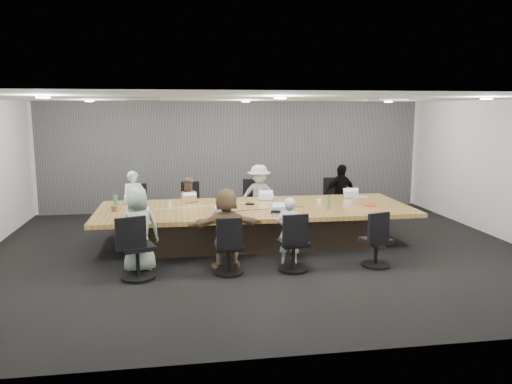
{
  "coord_description": "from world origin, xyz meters",
  "views": [
    {
      "loc": [
        -1.46,
        -8.86,
        2.63
      ],
      "look_at": [
        0.0,
        0.4,
        1.05
      ],
      "focal_mm": 35.0,
      "sensor_mm": 36.0,
      "label": 1
    }
  ],
  "objects": [
    {
      "name": "bottle_green_left",
      "position": [
        -2.65,
        0.74,
        0.87
      ],
      "size": [
        0.09,
        0.09,
        0.27
      ],
      "primitive_type": "cylinder",
      "rotation": [
        0.0,
        0.0,
        0.24
      ],
      "color": "#3A7F46",
      "rests_on": "conference_table"
    },
    {
      "name": "stapler",
      "position": [
        0.27,
        -0.2,
        0.77
      ],
      "size": [
        0.18,
        0.09,
        0.07
      ],
      "primitive_type": "cube",
      "rotation": [
        0.0,
        0.0,
        -0.3
      ],
      "color": "black",
      "rests_on": "conference_table"
    },
    {
      "name": "person_5",
      "position": [
        -0.7,
        -0.85,
        0.67
      ],
      "size": [
        1.27,
        0.48,
        1.35
      ],
      "primitive_type": "imported",
      "rotation": [
        0.0,
        0.0,
        3.21
      ],
      "color": "brown",
      "rests_on": "ground"
    },
    {
      "name": "chair_3",
      "position": [
        2.17,
        2.2,
        0.41
      ],
      "size": [
        0.57,
        0.57,
        0.81
      ],
      "primitive_type": null,
      "rotation": [
        0.0,
        0.0,
        3.09
      ],
      "color": "black",
      "rests_on": "ground"
    },
    {
      "name": "bottle_clear",
      "position": [
        -1.63,
        0.35,
        0.84
      ],
      "size": [
        0.07,
        0.07,
        0.2
      ],
      "primitive_type": "cylinder",
      "rotation": [
        0.0,
        0.0,
        0.18
      ],
      "color": "silver",
      "rests_on": "conference_table"
    },
    {
      "name": "laptop_5",
      "position": [
        -0.7,
        -0.3,
        0.75
      ],
      "size": [
        0.33,
        0.23,
        0.02
      ],
      "primitive_type": "cube",
      "rotation": [
        0.0,
        0.0,
        0.05
      ],
      "color": "#B2B2B7",
      "rests_on": "conference_table"
    },
    {
      "name": "laptop_1",
      "position": [
        -1.22,
        1.3,
        0.75
      ],
      "size": [
        0.33,
        0.26,
        0.02
      ],
      "primitive_type": "cube",
      "rotation": [
        0.0,
        0.0,
        3.33
      ],
      "color": "#8C6647",
      "rests_on": "conference_table"
    },
    {
      "name": "chair_6",
      "position": [
        0.37,
        -1.2,
        0.39
      ],
      "size": [
        0.57,
        0.57,
        0.77
      ],
      "primitive_type": null,
      "rotation": [
        0.0,
        0.0,
        0.11
      ],
      "color": "black",
      "rests_on": "ground"
    },
    {
      "name": "mic_left",
      "position": [
        -0.76,
        -0.01,
        0.76
      ],
      "size": [
        0.17,
        0.13,
        0.03
      ],
      "primitive_type": "cube",
      "rotation": [
        0.0,
        0.0,
        -0.2
      ],
      "color": "black",
      "rests_on": "conference_table"
    },
    {
      "name": "laptop_3",
      "position": [
        2.17,
        1.3,
        0.75
      ],
      "size": [
        0.35,
        0.25,
        0.02
      ],
      "primitive_type": "cube",
      "rotation": [
        0.0,
        0.0,
        3.2
      ],
      "color": "#B2B2B7",
      "rests_on": "conference_table"
    },
    {
      "name": "chair_1",
      "position": [
        -1.22,
        2.2,
        0.39
      ],
      "size": [
        0.56,
        0.56,
        0.77
      ],
      "primitive_type": null,
      "rotation": [
        0.0,
        0.0,
        3.22
      ],
      "color": "black",
      "rests_on": "ground"
    },
    {
      "name": "person_6",
      "position": [
        0.37,
        -0.85,
        0.58
      ],
      "size": [
        0.47,
        0.37,
        1.15
      ],
      "primitive_type": "imported",
      "rotation": [
        0.0,
        0.0,
        2.91
      ],
      "color": "silver",
      "rests_on": "ground"
    },
    {
      "name": "laptop_6",
      "position": [
        0.37,
        -0.3,
        0.75
      ],
      "size": [
        0.35,
        0.24,
        0.02
      ],
      "primitive_type": "cube",
      "rotation": [
        0.0,
        0.0,
        0.03
      ],
      "color": "#B2B2B7",
      "rests_on": "conference_table"
    },
    {
      "name": "chair_4",
      "position": [
        -2.12,
        -1.2,
        0.42
      ],
      "size": [
        0.72,
        0.72,
        0.85
      ],
      "primitive_type": null,
      "rotation": [
        0.0,
        0.0,
        0.31
      ],
      "color": "black",
      "rests_on": "ground"
    },
    {
      "name": "person_2",
      "position": [
        0.3,
        1.85,
        0.7
      ],
      "size": [
        0.95,
        0.6,
        1.4
      ],
      "primitive_type": "imported",
      "rotation": [
        0.0,
        0.0,
        6.19
      ],
      "color": "#A5A9A5",
      "rests_on": "ground"
    },
    {
      "name": "chair_0",
      "position": [
        -2.4,
        2.2,
        0.37
      ],
      "size": [
        0.58,
        0.58,
        0.74
      ],
      "primitive_type": null,
      "rotation": [
        0.0,
        0.0,
        3.32
      ],
      "color": "black",
      "rests_on": "ground"
    },
    {
      "name": "wall_back",
      "position": [
        0.0,
        4.0,
        1.4
      ],
      "size": [
        10.0,
        0.0,
        2.8
      ],
      "primitive_type": "cube",
      "rotation": [
        1.57,
        0.0,
        0.0
      ],
      "color": "silver",
      "rests_on": "ground"
    },
    {
      "name": "cup_white_near",
      "position": [
        1.29,
        0.54,
        0.79
      ],
      "size": [
        0.09,
        0.09,
        0.11
      ],
      "primitive_type": "cylinder",
      "rotation": [
        0.0,
        0.0,
        -0.09
      ],
      "color": "white",
      "rests_on": "conference_table"
    },
    {
      "name": "cup_white_far",
      "position": [
        -0.53,
        0.94,
        0.79
      ],
      "size": [
        0.09,
        0.09,
        0.1
      ],
      "primitive_type": "cylinder",
      "rotation": [
        0.0,
        0.0,
        0.13
      ],
      "color": "white",
      "rests_on": "conference_table"
    },
    {
      "name": "mic_right",
      "position": [
        -0.07,
        0.74,
        0.76
      ],
      "size": [
        0.19,
        0.16,
        0.03
      ],
      "primitive_type": "cube",
      "rotation": [
        0.0,
        0.0,
        -0.32
      ],
      "color": "black",
      "rests_on": "conference_table"
    },
    {
      "name": "conference_table",
      "position": [
        0.0,
        0.5,
        0.4
      ],
      "size": [
        6.0,
        2.2,
        0.74
      ],
      "color": "#33261C",
      "rests_on": "ground"
    },
    {
      "name": "laptop_2",
      "position": [
        0.3,
        1.3,
        0.75
      ],
      "size": [
        0.33,
        0.25,
        0.02
      ],
      "primitive_type": "cube",
      "rotation": [
        0.0,
        0.0,
        2.97
      ],
      "color": "#B2B2B7",
      "rests_on": "conference_table"
    },
    {
      "name": "bottle_green_right",
      "position": [
        1.35,
        0.11,
        0.87
      ],
      "size": [
        0.09,
        0.09,
        0.26
      ],
      "primitive_type": "cylinder",
      "rotation": [
        0.0,
        0.0,
        -0.27
      ],
      "color": "#3A7F46",
      "rests_on": "conference_table"
    },
    {
      "name": "wall_right",
      "position": [
        5.0,
        0.0,
        1.4
      ],
      "size": [
        0.0,
        8.0,
        2.8
      ],
      "primitive_type": "cube",
      "rotation": [
        1.57,
        0.0,
        -1.57
      ],
      "color": "silver",
      "rests_on": "ground"
    },
    {
      "name": "person_0",
      "position": [
        -2.4,
        1.85,
        0.66
      ],
      "size": [
        0.53,
        0.39,
        1.32
      ],
      "primitive_type": "imported",
      "rotation": [
        0.0,
        0.0,
        6.45
      ],
      "color": "silver",
      "rests_on": "ground"
    },
    {
      "name": "laptop_0",
      "position": [
        -2.4,
        1.3,
        0.75
      ],
      "size": [
        0.37,
        0.29,
        0.02
      ],
      "primitive_type": "cube",
      "rotation": [
        0.0,
        0.0,
        2.93
      ],
      "color": "#B2B2B7",
      "rests_on": "conference_table"
    },
    {
      "name": "person_1",
      "position": [
        -1.22,
        1.85,
        0.58
      ],
      "size": [
        0.59,
        0.48,
        1.16
      ],
      "primitive_type": "imported",
      "rotation": [
        0.0,
        0.0,
        6.36
      ],
      "color": "brown",
      "rests_on": "ground"
    },
    {
      "name": "person_3",
      "position": [
        2.17,
        1.85,
        0.69
      ],
      "size": [
        0.87,
        0.52,
        1.38
      ],
      "primitive_type": "imported",
      "rotation": [
        0.0,
        0.0,
        6.52
      ],
      "color": "black",
      "rests_on": "ground"
    },
    {
      "name": "chair_7",
      "position": [
        1.79,
        -1.2,
        0.37
      ],
      "size": [
        0.62,
        0.62,
        0.74
      ],
      "primitive_type": null,
      "rotation": [
        0.0,
        0.0,
        0.29
      ],
      "color": "black",
      "rests_on": "ground"
    },
    {
      "name": "curtain",
      "position": [
        0.0,
        3.92,
        1.4
      ],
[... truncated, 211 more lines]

